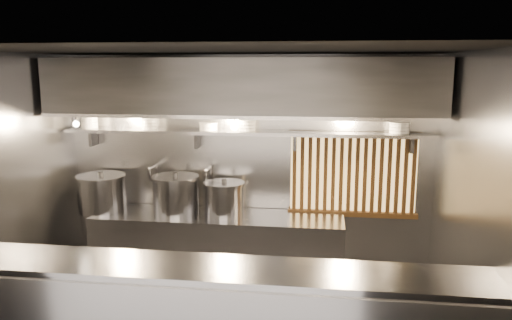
% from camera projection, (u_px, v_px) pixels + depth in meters
% --- Properties ---
extents(ceiling, '(4.50, 4.50, 0.00)m').
position_uv_depth(ceiling, '(221.00, 50.00, 4.49)').
color(ceiling, black).
rests_on(ceiling, wall_back).
extents(wall_back, '(4.50, 0.00, 4.50)m').
position_uv_depth(wall_back, '(247.00, 169.00, 6.21)').
color(wall_back, gray).
rests_on(wall_back, floor).
extents(wall_left, '(0.00, 3.00, 3.00)m').
position_uv_depth(wall_left, '(5.00, 193.00, 5.04)').
color(wall_left, gray).
rests_on(wall_left, floor).
extents(wall_right, '(0.00, 3.00, 3.00)m').
position_uv_depth(wall_right, '(470.00, 209.00, 4.46)').
color(wall_right, gray).
rests_on(wall_right, floor).
extents(cooking_bench, '(3.00, 0.70, 0.90)m').
position_uv_depth(cooking_bench, '(218.00, 251.00, 6.06)').
color(cooking_bench, '#A0A0A5').
rests_on(cooking_bench, floor).
extents(bowl_shelf, '(4.40, 0.34, 0.04)m').
position_uv_depth(bowl_shelf, '(244.00, 133.00, 5.95)').
color(bowl_shelf, '#A0A0A5').
rests_on(bowl_shelf, wall_back).
extents(exhaust_hood, '(4.40, 0.81, 0.65)m').
position_uv_depth(exhaust_hood, '(241.00, 87.00, 5.63)').
color(exhaust_hood, '#2D2D30').
rests_on(exhaust_hood, ceiling).
extents(wood_screen, '(1.56, 0.09, 1.04)m').
position_uv_depth(wood_screen, '(353.00, 174.00, 6.00)').
color(wood_screen, '#FFCD72').
rests_on(wood_screen, wall_back).
extents(faucet_left, '(0.04, 0.30, 0.50)m').
position_uv_depth(faucet_left, '(155.00, 176.00, 6.25)').
color(faucet_left, silver).
rests_on(faucet_left, wall_back).
extents(faucet_right, '(0.04, 0.30, 0.50)m').
position_uv_depth(faucet_right, '(209.00, 177.00, 6.16)').
color(faucet_right, silver).
rests_on(faucet_right, wall_back).
extents(heat_lamp, '(0.25, 0.35, 0.20)m').
position_uv_depth(heat_lamp, '(74.00, 119.00, 5.70)').
color(heat_lamp, '#A0A0A5').
rests_on(heat_lamp, exhaust_hood).
extents(pendant_bulb, '(0.09, 0.09, 0.19)m').
position_uv_depth(pendant_bulb, '(234.00, 127.00, 5.83)').
color(pendant_bulb, '#2D2D30').
rests_on(pendant_bulb, exhaust_hood).
extents(stock_pot_left, '(0.65, 0.65, 0.49)m').
position_uv_depth(stock_pot_left, '(102.00, 193.00, 6.13)').
color(stock_pot_left, '#A0A0A5').
rests_on(stock_pot_left, cooking_bench).
extents(stock_pot_mid, '(0.59, 0.59, 0.50)m').
position_uv_depth(stock_pot_mid, '(176.00, 194.00, 6.05)').
color(stock_pot_mid, '#A0A0A5').
rests_on(stock_pot_mid, cooking_bench).
extents(stock_pot_right, '(0.63, 0.63, 0.44)m').
position_uv_depth(stock_pot_right, '(224.00, 198.00, 5.97)').
color(stock_pot_right, '#A0A0A5').
rests_on(stock_pot_right, cooking_bench).
extents(bowl_stack_0, '(0.22, 0.22, 0.17)m').
position_uv_depth(bowl_stack_0, '(89.00, 121.00, 6.18)').
color(bowl_stack_0, silver).
rests_on(bowl_stack_0, bowl_shelf).
extents(bowl_stack_1, '(0.20, 0.20, 0.13)m').
position_uv_depth(bowl_stack_1, '(149.00, 124.00, 6.09)').
color(bowl_stack_1, silver).
rests_on(bowl_stack_1, bowl_shelf).
extents(bowl_stack_2, '(0.23, 0.23, 0.09)m').
position_uv_depth(bowl_stack_2, '(208.00, 126.00, 5.99)').
color(bowl_stack_2, silver).
rests_on(bowl_stack_2, bowl_shelf).
extents(bowl_stack_3, '(0.21, 0.21, 0.13)m').
position_uv_depth(bowl_stack_3, '(247.00, 125.00, 5.93)').
color(bowl_stack_3, silver).
rests_on(bowl_stack_3, bowl_shelf).
extents(bowl_stack_4, '(0.24, 0.24, 0.13)m').
position_uv_depth(bowl_stack_4, '(399.00, 128.00, 5.70)').
color(bowl_stack_4, silver).
rests_on(bowl_stack_4, bowl_shelf).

